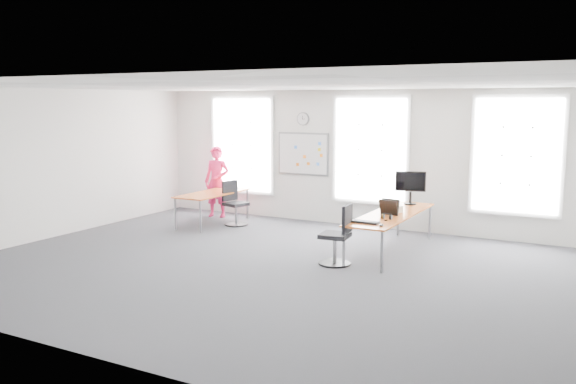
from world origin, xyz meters
The scene contains 22 objects.
floor centered at (0.00, 0.00, 0.00)m, with size 10.00×10.00×0.00m, color #2A292F.
ceiling centered at (0.00, 0.00, 3.00)m, with size 10.00×10.00×0.00m, color white.
wall_back centered at (0.00, 4.00, 1.50)m, with size 10.00×10.00×0.00m, color silver.
wall_front centered at (0.00, -4.00, 1.50)m, with size 10.00×10.00×0.00m, color silver.
wall_left centered at (-5.00, 0.00, 1.50)m, with size 10.00×10.00×0.00m, color silver.
window_left centered at (-3.00, 3.97, 1.70)m, with size 1.60×0.06×2.20m, color silver.
window_mid centered at (0.30, 3.97, 1.70)m, with size 1.60×0.06×2.20m, color silver.
window_right centered at (3.30, 3.97, 1.70)m, with size 1.60×0.06×2.20m, color silver.
desk_right centered at (1.46, 2.03, 0.67)m, with size 0.78×2.94×0.71m.
desk_left centered at (-2.94, 2.62, 0.66)m, with size 0.79×1.96×0.72m.
chair_right centered at (0.98, 0.74, 0.45)m, with size 0.55×0.55×1.04m.
chair_left centered at (-2.46, 2.76, 0.43)m, with size 0.55×0.55×0.98m.
person centered at (-3.35, 3.38, 0.85)m, with size 0.62×0.41×1.70m, color #E22057.
whiteboard centered at (-1.35, 3.97, 1.55)m, with size 1.20×0.03×0.90m, color silver.
wall_clock centered at (-1.35, 3.97, 2.35)m, with size 0.30×0.30×0.04m, color gray.
keyboard centered at (1.37, 0.98, 0.73)m, with size 0.48×0.17×0.02m, color black.
mouse centered at (1.70, 0.83, 0.74)m, with size 0.07×0.11×0.04m, color black.
lens_cap centered at (1.60, 1.34, 0.72)m, with size 0.06×0.06×0.01m, color black.
headphones centered at (1.57, 1.46, 0.76)m, with size 0.18×0.09×0.10m.
laptop_sleeve centered at (1.47, 1.86, 0.86)m, with size 0.37×0.25×0.29m.
paper_stack centered at (1.41, 2.19, 0.77)m, with size 0.33×0.25×0.11m, color #F6EBC6.
monitor centered at (1.46, 3.16, 1.11)m, with size 0.58×0.24×0.66m.
Camera 1 is at (5.02, -8.48, 2.73)m, focal length 38.00 mm.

